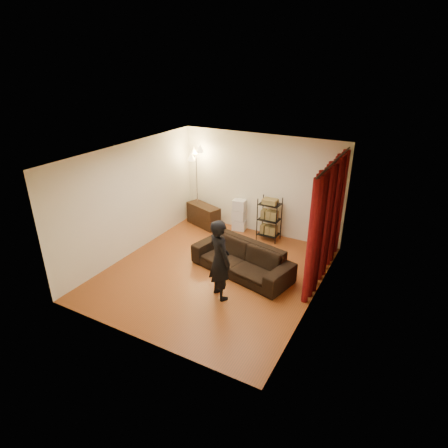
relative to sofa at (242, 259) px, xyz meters
The scene contains 14 objects.
floor 0.71m from the sofa, 151.04° to the right, with size 5.00×5.00×0.00m, color brown.
ceiling 2.44m from the sofa, 151.04° to the right, with size 5.00×5.00×0.00m, color white.
wall_back 2.48m from the sofa, 103.99° to the left, with size 5.00×5.00×0.00m, color beige.
wall_front 3.03m from the sofa, 101.05° to the right, with size 5.00×5.00×0.00m, color beige.
wall_left 2.99m from the sofa, behind, with size 5.00×5.00×0.00m, color beige.
wall_right 2.00m from the sofa, 10.09° to the right, with size 5.00×5.00×0.00m, color beige.
curtain_rod 2.87m from the sofa, 27.16° to the left, with size 0.04×0.04×2.65m, color black.
curtain 2.01m from the sofa, 27.45° to the left, with size 0.22×2.65×2.55m, color maroon, non-canonical shape.
sofa is the anchor object (origin of this frame).
person 1.14m from the sofa, 89.24° to the right, with size 0.61×0.40×1.68m, color black.
media_cabinet 2.76m from the sofa, 139.33° to the left, with size 1.06×0.40×0.62m, color black.
storage_boxes 2.27m from the sofa, 117.95° to the left, with size 0.36×0.29×0.89m, color silver, non-canonical shape.
wire_shelf 1.85m from the sofa, 93.23° to the left, with size 0.53×0.37×1.16m, color black, non-canonical shape.
floor_lamp 3.08m from the sofa, 141.33° to the left, with size 0.40×0.40×2.22m, color silver, non-canonical shape.
Camera 1 is at (3.67, -6.27, 4.46)m, focal length 30.00 mm.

